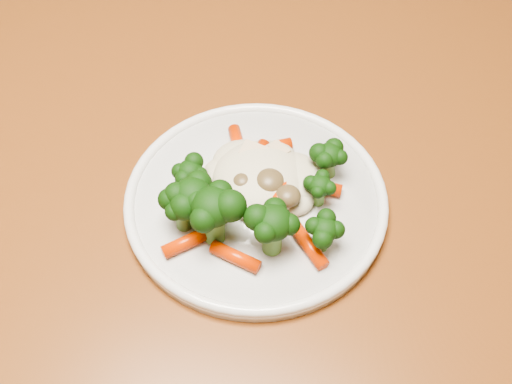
# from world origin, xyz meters

# --- Properties ---
(dining_table) EXTENTS (1.39, 1.04, 0.75)m
(dining_table) POSITION_xyz_m (0.20, -0.25, 0.66)
(dining_table) COLOR brown
(dining_table) RESTS_ON ground
(plate) EXTENTS (0.24, 0.24, 0.01)m
(plate) POSITION_xyz_m (0.25, -0.17, 0.76)
(plate) COLOR white
(plate) RESTS_ON dining_table
(meal) EXTENTS (0.17, 0.16, 0.05)m
(meal) POSITION_xyz_m (0.25, -0.18, 0.78)
(meal) COLOR beige
(meal) RESTS_ON plate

